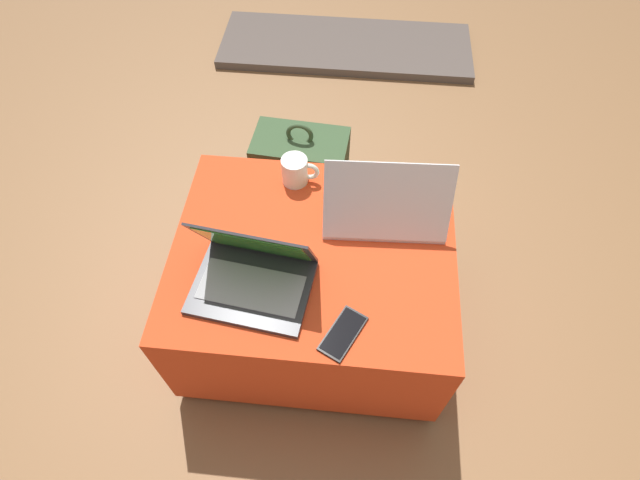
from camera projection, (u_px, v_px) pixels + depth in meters
ground_plane at (315, 318)px, 1.87m from camera, size 14.00×14.00×0.00m
ottoman at (314, 287)px, 1.68m from camera, size 0.85×0.71×0.46m
laptop_near at (253, 272)px, 1.39m from camera, size 0.36×0.29×0.24m
laptop_far at (384, 206)px, 1.53m from camera, size 0.38×0.27×0.24m
cell_phone at (343, 333)px, 1.33m from camera, size 0.13×0.17×0.01m
backpack at (302, 179)px, 2.00m from camera, size 0.36×0.28×0.51m
coffee_mug at (296, 171)px, 1.61m from camera, size 0.12×0.09×0.10m
fireplace_hearth at (346, 46)px, 2.82m from camera, size 1.40×0.50×0.04m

